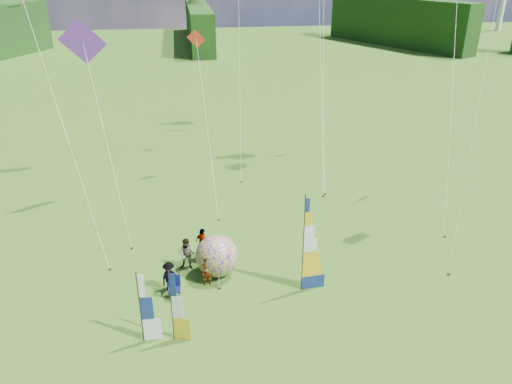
{
  "coord_description": "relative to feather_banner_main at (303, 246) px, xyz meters",
  "views": [
    {
      "loc": [
        -4.16,
        -16.96,
        15.49
      ],
      "look_at": [
        -1.0,
        4.0,
        5.5
      ],
      "focal_mm": 35.0,
      "sensor_mm": 36.0,
      "label": 1
    }
  ],
  "objects": [
    {
      "name": "kite_rainbow_delta",
      "position": [
        -10.2,
        9.47,
        3.95
      ],
      "size": [
        12.36,
        15.15,
        13.11
      ],
      "primitive_type": null,
      "rotation": [
        0.0,
        0.0,
        0.43
      ],
      "color": "#CB2F4D",
      "rests_on": "ground"
    },
    {
      "name": "kite_whale",
      "position": [
        5.09,
        16.31,
        5.87
      ],
      "size": [
        7.43,
        14.68,
        16.95
      ],
      "primitive_type": null,
      "rotation": [
        0.0,
        0.0,
        -0.21
      ],
      "color": "black",
      "rests_on": "ground"
    },
    {
      "name": "spectator_d",
      "position": [
        -4.81,
        3.75,
        -1.66
      ],
      "size": [
        1.06,
        1.13,
        1.88
      ],
      "primitive_type": "imported",
      "rotation": [
        0.0,
        0.0,
        2.27
      ],
      "color": "#66594C",
      "rests_on": "ground"
    },
    {
      "name": "feather_banner_main",
      "position": [
        0.0,
        0.0,
        0.0
      ],
      "size": [
        1.41,
        0.22,
        5.21
      ],
      "primitive_type": null,
      "rotation": [
        0.0,
        0.0,
        0.09
      ],
      "color": "navy",
      "rests_on": "ground"
    },
    {
      "name": "spectator_b",
      "position": [
        -5.71,
        2.83,
        -1.69
      ],
      "size": [
        0.97,
        0.65,
        1.83
      ],
      "primitive_type": "imported",
      "rotation": [
        0.0,
        0.0,
        -0.25
      ],
      "color": "#66594C",
      "rests_on": "ground"
    },
    {
      "name": "small_kite_orange",
      "position": [
        4.86,
        14.89,
        5.92
      ],
      "size": [
        8.17,
        12.09,
        17.04
      ],
      "primitive_type": null,
      "rotation": [
        0.0,
        0.0,
        0.39
      ],
      "color": "#FD6B06",
      "rests_on": "ground"
    },
    {
      "name": "camp_chair",
      "position": [
        -6.44,
        0.3,
        -2.03
      ],
      "size": [
        0.7,
        0.7,
        1.15
      ],
      "primitive_type": null,
      "rotation": [
        0.0,
        0.0,
        -0.06
      ],
      "color": "#070B3F",
      "rests_on": "ground"
    },
    {
      "name": "small_kite_yellow",
      "position": [
        11.3,
        7.95,
        4.74
      ],
      "size": [
        8.95,
        11.57,
        14.68
      ],
      "primitive_type": null,
      "rotation": [
        0.0,
        0.0,
        0.43
      ],
      "color": "yellow",
      "rests_on": "ground"
    },
    {
      "name": "treeline_ring",
      "position": [
        -1.29,
        -3.54,
        1.4
      ],
      "size": [
        210.0,
        210.0,
        8.0
      ],
      "primitive_type": null,
      "color": "black",
      "rests_on": "ground"
    },
    {
      "name": "bol_inflatable",
      "position": [
        -4.16,
        2.04,
        -1.47
      ],
      "size": [
        3.0,
        3.0,
        2.27
      ],
      "primitive_type": "sphere",
      "rotation": [
        0.0,
        0.0,
        -0.42
      ],
      "color": "#080693",
      "rests_on": "ground"
    },
    {
      "name": "kite_parafoil",
      "position": [
        10.4,
        3.83,
        7.66
      ],
      "size": [
        10.96,
        12.83,
        20.53
      ],
      "primitive_type": null,
      "rotation": [
        0.0,
        0.0,
        0.33
      ],
      "color": "red",
      "rests_on": "ground"
    },
    {
      "name": "spectator_a",
      "position": [
        -4.73,
        1.16,
        -1.81
      ],
      "size": [
        0.61,
        0.44,
        1.59
      ],
      "primitive_type": "imported",
      "rotation": [
        0.0,
        0.0,
        0.1
      ],
      "color": "#66594C",
      "rests_on": "ground"
    },
    {
      "name": "side_banner_far",
      "position": [
        -7.81,
        -2.65,
        -0.84
      ],
      "size": [
        1.04,
        0.14,
        3.53
      ],
      "primitive_type": null,
      "rotation": [
        0.0,
        0.0,
        -0.04
      ],
      "color": "white",
      "rests_on": "ground"
    },
    {
      "name": "ground",
      "position": [
        -1.29,
        -3.54,
        -2.6
      ],
      "size": [
        220.0,
        220.0,
        0.0
      ],
      "primitive_type": "plane",
      "color": "#4B782A",
      "rests_on": "ground"
    },
    {
      "name": "side_banner_left",
      "position": [
        -6.47,
        -2.72,
        -0.85
      ],
      "size": [
        0.97,
        0.37,
        3.52
      ],
      "primitive_type": null,
      "rotation": [
        0.0,
        0.0,
        -0.29
      ],
      "color": "gold",
      "rests_on": "ground"
    },
    {
      "name": "small_kite_pink",
      "position": [
        -11.71,
        6.08,
        5.18
      ],
      "size": [
        9.1,
        10.18,
        15.58
      ],
      "primitive_type": null,
      "rotation": [
        0.0,
        0.0,
        0.4
      ],
      "color": "#EA2F92",
      "rests_on": "ground"
    },
    {
      "name": "spectator_c",
      "position": [
        -6.67,
        1.0,
        -1.79
      ],
      "size": [
        0.95,
        1.08,
        1.64
      ],
      "primitive_type": "imported",
      "rotation": [
        0.0,
        0.0,
        0.92
      ],
      "color": "#66594C",
      "rests_on": "ground"
    },
    {
      "name": "small_kite_green",
      "position": [
        -0.73,
        19.64,
        8.0
      ],
      "size": [
        4.3,
        13.72,
        21.2
      ],
      "primitive_type": null,
      "rotation": [
        0.0,
        0.0,
        -0.07
      ],
      "color": "#1ACE2B",
      "rests_on": "ground"
    },
    {
      "name": "small_kite_red",
      "position": [
        -3.87,
        12.79,
        3.02
      ],
      "size": [
        4.42,
        11.95,
        11.25
      ],
      "primitive_type": null,
      "rotation": [
        0.0,
        0.0,
        0.14
      ],
      "color": "red",
      "rests_on": "ground"
    }
  ]
}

